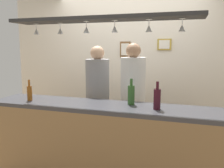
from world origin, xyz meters
TOP-DOWN VIEW (x-y plane):
  - back_wall at (0.00, 1.10)m, footprint 4.40×0.06m
  - bar_counter at (0.00, -0.50)m, footprint 2.70×0.55m
  - overhead_glass_rack at (0.00, -0.30)m, footprint 2.20×0.36m
  - hanging_wineglass_far_left at (-0.89, -0.24)m, footprint 0.07×0.07m
  - hanging_wineglass_left at (-0.55, -0.25)m, footprint 0.07×0.07m
  - hanging_wineglass_center_left at (-0.17, -0.33)m, footprint 0.07×0.07m
  - hanging_wineglass_center at (0.16, -0.33)m, footprint 0.07×0.07m
  - hanging_wineglass_center_right at (0.54, -0.31)m, footprint 0.07×0.07m
  - hanging_wineglass_right at (0.87, -0.27)m, footprint 0.07×0.07m
  - person_left_grey_shirt at (-0.28, 0.28)m, footprint 0.34×0.34m
  - person_middle_white_patterned_shirt at (0.24, 0.28)m, footprint 0.34×0.34m
  - bottle_champagne_green at (0.34, -0.24)m, footprint 0.08×0.08m
  - bottle_wine_dark_red at (0.65, -0.37)m, footprint 0.08×0.08m
  - bottle_beer_amber_tall at (-0.91, -0.42)m, footprint 0.06×0.06m
  - picture_frame_crest at (-0.07, 1.06)m, footprint 0.18×0.02m
  - picture_frame_upper_small at (0.58, 1.06)m, footprint 0.22×0.02m

SIDE VIEW (x-z plane):
  - bar_counter at x=0.00m, z-range 0.18..1.18m
  - person_left_grey_shirt at x=-0.28m, z-range 0.17..1.86m
  - person_middle_white_patterned_shirt at x=0.24m, z-range 0.18..1.90m
  - bottle_beer_amber_tall at x=-0.91m, z-range 0.98..1.24m
  - bottle_wine_dark_red at x=0.65m, z-range 0.97..1.27m
  - bottle_champagne_green at x=0.34m, z-range 0.97..1.27m
  - back_wall at x=0.00m, z-range 0.00..2.60m
  - picture_frame_crest at x=-0.07m, z-range 1.50..1.76m
  - picture_frame_upper_small at x=0.58m, z-range 1.62..1.80m
  - hanging_wineglass_far_left at x=-0.89m, z-range 1.80..1.93m
  - hanging_wineglass_left at x=-0.55m, z-range 1.80..1.93m
  - hanging_wineglass_center_left at x=-0.17m, z-range 1.80..1.93m
  - hanging_wineglass_center at x=0.16m, z-range 1.80..1.93m
  - hanging_wineglass_center_right at x=0.54m, z-range 1.80..1.93m
  - hanging_wineglass_right at x=0.87m, z-range 1.80..1.93m
  - overhead_glass_rack at x=0.00m, z-range 1.95..1.99m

